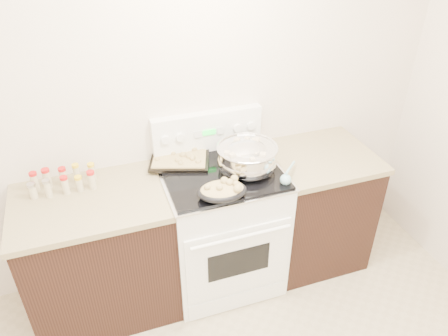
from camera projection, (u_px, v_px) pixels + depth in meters
name	position (u px, v px, depth m)	size (l,w,h in m)	color
room_shell	(268.00, 236.00, 1.17)	(4.10, 3.60, 2.75)	beige
counter_left	(101.00, 255.00, 2.85)	(0.93, 0.67, 0.92)	black
counter_right	(313.00, 206.00, 3.27)	(0.73, 0.67, 0.92)	black
kitchen_range	(221.00, 225.00, 3.05)	(0.78, 0.73, 1.22)	white
mixing_bowl	(247.00, 158.00, 2.77)	(0.48, 0.48, 0.23)	silver
roasting_pan	(223.00, 190.00, 2.55)	(0.31, 0.23, 0.11)	black
baking_sheet	(181.00, 160.00, 2.89)	(0.45, 0.38, 0.06)	black
wooden_spoon	(235.00, 169.00, 2.80)	(0.06, 0.29, 0.04)	tan
blue_ladle	(286.00, 178.00, 2.69)	(0.19, 0.21, 0.09)	#7FB5BE
spice_jars	(62.00, 181.00, 2.65)	(0.40, 0.15, 0.13)	#BFB28C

